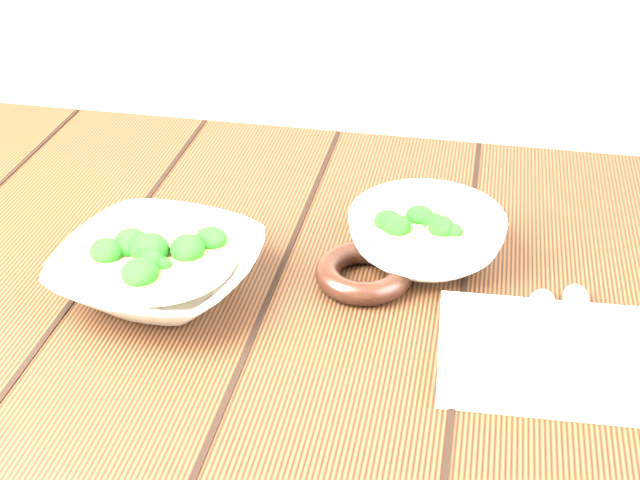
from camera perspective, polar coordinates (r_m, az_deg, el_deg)
table at (r=1.02m, az=-1.73°, el=-8.74°), size 1.20×0.80×0.75m
soup_bowl_front at (r=0.94m, az=-10.29°, el=-1.81°), size 0.23×0.23×0.06m
soup_bowl_back at (r=0.99m, az=6.80°, el=0.28°), size 0.17×0.17×0.06m
trivet at (r=0.95m, az=2.82°, el=-2.10°), size 0.13×0.13×0.03m
napkin at (r=0.88m, az=14.31°, el=-7.11°), size 0.21×0.18×0.01m
spoon_left at (r=0.90m, az=13.77°, el=-5.06°), size 0.04×0.17×0.01m
spoon_right at (r=0.92m, az=16.03°, el=-4.71°), size 0.03×0.17×0.01m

